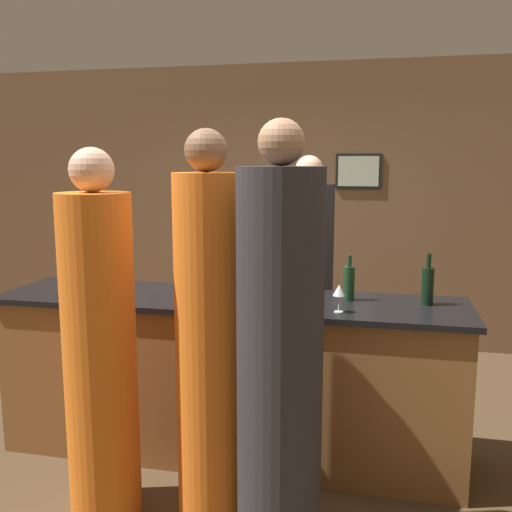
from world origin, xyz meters
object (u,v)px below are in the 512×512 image
(guest_2, at_px, (209,344))
(wine_bottle_1, at_px, (349,282))
(bartender, at_px, (307,293))
(wine_bottle_0, at_px, (428,285))
(guest_0, at_px, (100,350))
(guest_1, at_px, (280,360))
(wine_bottle_2, at_px, (91,264))

(guest_2, distance_m, wine_bottle_1, 1.02)
(bartender, height_order, wine_bottle_0, bartender)
(bartender, bearing_deg, guest_0, 61.31)
(bartender, height_order, guest_1, guest_1)
(guest_0, xyz_separation_m, guest_1, (0.95, -0.10, 0.05))
(wine_bottle_1, bearing_deg, wine_bottle_2, 175.31)
(bartender, relative_size, wine_bottle_1, 6.80)
(guest_0, height_order, guest_1, guest_1)
(bartender, height_order, wine_bottle_2, bartender)
(wine_bottle_1, bearing_deg, wine_bottle_0, -1.53)
(guest_0, height_order, guest_2, guest_2)
(wine_bottle_0, bearing_deg, wine_bottle_1, 178.47)
(guest_0, distance_m, wine_bottle_0, 1.87)
(guest_1, distance_m, wine_bottle_0, 1.18)
(guest_0, xyz_separation_m, guest_2, (0.56, 0.07, 0.05))
(guest_2, bearing_deg, guest_1, -23.03)
(guest_2, bearing_deg, wine_bottle_1, 50.02)
(guest_0, bearing_deg, guest_2, 7.10)
(guest_1, distance_m, wine_bottle_1, 0.99)
(wine_bottle_2, bearing_deg, guest_1, -35.22)
(guest_0, relative_size, wine_bottle_1, 6.89)
(bartender, bearing_deg, wine_bottle_0, 136.98)
(bartender, distance_m, wine_bottle_0, 1.12)
(bartender, relative_size, wine_bottle_0, 6.17)
(guest_1, height_order, guest_2, guest_1)
(wine_bottle_1, height_order, wine_bottle_2, wine_bottle_2)
(bartender, xyz_separation_m, wine_bottle_2, (-1.44, -0.59, 0.26))
(bartender, relative_size, guest_2, 0.95)
(wine_bottle_0, bearing_deg, guest_2, -145.47)
(guest_2, bearing_deg, wine_bottle_0, 34.53)
(guest_1, xyz_separation_m, wine_bottle_1, (0.25, 0.93, 0.18))
(wine_bottle_0, height_order, wine_bottle_2, wine_bottle_2)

